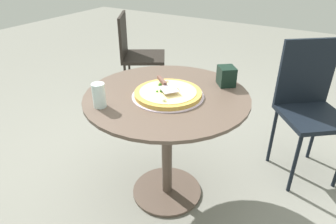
{
  "coord_description": "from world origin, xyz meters",
  "views": [
    {
      "loc": [
        -1.25,
        -0.76,
        1.4
      ],
      "look_at": [
        -0.01,
        -0.02,
        0.6
      ],
      "focal_mm": 32.05,
      "sensor_mm": 36.0,
      "label": 1
    }
  ],
  "objects_px": {
    "patio_table": "(167,121)",
    "pizza_server": "(165,84)",
    "patio_chair_near": "(309,101)",
    "drinking_cup": "(99,95)",
    "pizza_on_tray": "(168,94)",
    "napkin_dispenser": "(226,76)",
    "patio_chair_corner": "(136,51)"
  },
  "relations": [
    {
      "from": "patio_table",
      "to": "drinking_cup",
      "type": "bearing_deg",
      "value": 144.01
    },
    {
      "from": "pizza_on_tray",
      "to": "pizza_server",
      "type": "bearing_deg",
      "value": 55.89
    },
    {
      "from": "drinking_cup",
      "to": "patio_chair_corner",
      "type": "relative_size",
      "value": 0.14
    },
    {
      "from": "pizza_on_tray",
      "to": "drinking_cup",
      "type": "distance_m",
      "value": 0.36
    },
    {
      "from": "patio_table",
      "to": "napkin_dispenser",
      "type": "distance_m",
      "value": 0.43
    },
    {
      "from": "patio_chair_corner",
      "to": "napkin_dispenser",
      "type": "bearing_deg",
      "value": -122.33
    },
    {
      "from": "patio_chair_corner",
      "to": "patio_chair_near",
      "type": "bearing_deg",
      "value": -102.31
    },
    {
      "from": "napkin_dispenser",
      "to": "patio_chair_near",
      "type": "height_order",
      "value": "patio_chair_near"
    },
    {
      "from": "napkin_dispenser",
      "to": "pizza_server",
      "type": "bearing_deg",
      "value": -80.16
    },
    {
      "from": "napkin_dispenser",
      "to": "patio_chair_corner",
      "type": "height_order",
      "value": "patio_chair_corner"
    },
    {
      "from": "pizza_server",
      "to": "patio_chair_near",
      "type": "distance_m",
      "value": 0.99
    },
    {
      "from": "pizza_on_tray",
      "to": "pizza_server",
      "type": "relative_size",
      "value": 1.97
    },
    {
      "from": "patio_table",
      "to": "patio_chair_near",
      "type": "xyz_separation_m",
      "value": [
        0.7,
        -0.65,
        -0.0
      ]
    },
    {
      "from": "patio_table",
      "to": "drinking_cup",
      "type": "height_order",
      "value": "drinking_cup"
    },
    {
      "from": "pizza_server",
      "to": "drinking_cup",
      "type": "bearing_deg",
      "value": 146.58
    },
    {
      "from": "patio_table",
      "to": "pizza_on_tray",
      "type": "xyz_separation_m",
      "value": [
        -0.01,
        -0.02,
        0.18
      ]
    },
    {
      "from": "pizza_on_tray",
      "to": "drinking_cup",
      "type": "xyz_separation_m",
      "value": [
        -0.28,
        0.23,
        0.05
      ]
    },
    {
      "from": "patio_chair_near",
      "to": "drinking_cup",
      "type": "bearing_deg",
      "value": 138.9
    },
    {
      "from": "pizza_server",
      "to": "napkin_dispenser",
      "type": "distance_m",
      "value": 0.37
    },
    {
      "from": "patio_table",
      "to": "pizza_server",
      "type": "height_order",
      "value": "pizza_server"
    },
    {
      "from": "patio_table",
      "to": "patio_chair_near",
      "type": "distance_m",
      "value": 0.96
    },
    {
      "from": "pizza_server",
      "to": "patio_chair_near",
      "type": "height_order",
      "value": "patio_chair_near"
    },
    {
      "from": "drinking_cup",
      "to": "patio_chair_near",
      "type": "distance_m",
      "value": 1.34
    },
    {
      "from": "napkin_dispenser",
      "to": "patio_chair_near",
      "type": "xyz_separation_m",
      "value": [
        0.42,
        -0.43,
        -0.23
      ]
    },
    {
      "from": "patio_table",
      "to": "pizza_server",
      "type": "xyz_separation_m",
      "value": [
        0.01,
        0.01,
        0.22
      ]
    },
    {
      "from": "patio_table",
      "to": "pizza_on_tray",
      "type": "relative_size",
      "value": 2.32
    },
    {
      "from": "drinking_cup",
      "to": "napkin_dispenser",
      "type": "relative_size",
      "value": 1.14
    },
    {
      "from": "drinking_cup",
      "to": "patio_chair_corner",
      "type": "distance_m",
      "value": 1.59
    },
    {
      "from": "pizza_server",
      "to": "patio_chair_corner",
      "type": "relative_size",
      "value": 0.23
    },
    {
      "from": "patio_chair_near",
      "to": "patio_chair_corner",
      "type": "bearing_deg",
      "value": 77.69
    },
    {
      "from": "napkin_dispenser",
      "to": "drinking_cup",
      "type": "bearing_deg",
      "value": -76.52
    },
    {
      "from": "drinking_cup",
      "to": "patio_chair_near",
      "type": "height_order",
      "value": "patio_chair_near"
    }
  ]
}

